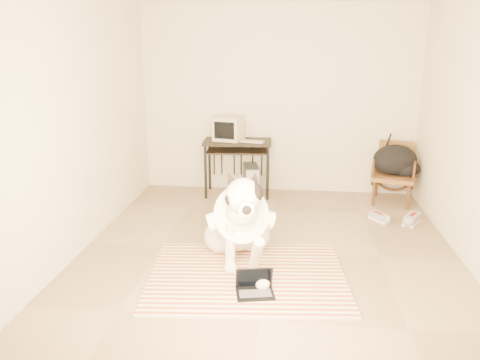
% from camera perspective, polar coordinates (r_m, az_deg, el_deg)
% --- Properties ---
extents(floor, '(4.50, 4.50, 0.00)m').
position_cam_1_polar(floor, '(5.11, 3.43, -8.68)').
color(floor, '#8D7656').
rests_on(floor, ground).
extents(wall_back, '(4.50, 0.00, 4.50)m').
position_cam_1_polar(wall_back, '(6.92, 4.66, 9.59)').
color(wall_back, beige).
rests_on(wall_back, floor).
extents(wall_front, '(4.50, 0.00, 4.50)m').
position_cam_1_polar(wall_front, '(2.52, 1.14, -2.34)').
color(wall_front, beige).
rests_on(wall_front, floor).
extents(wall_left, '(0.00, 4.50, 4.50)m').
position_cam_1_polar(wall_left, '(5.19, -19.07, 6.51)').
color(wall_left, beige).
rests_on(wall_left, floor).
extents(wall_right, '(0.00, 4.50, 4.50)m').
position_cam_1_polar(wall_right, '(5.02, 27.26, 5.28)').
color(wall_right, beige).
rests_on(wall_right, floor).
extents(rug, '(1.98, 1.59, 0.02)m').
position_cam_1_polar(rug, '(4.58, 0.91, -11.62)').
color(rug, '#B83F24').
rests_on(rug, floor).
extents(dog, '(0.74, 1.40, 1.06)m').
position_cam_1_polar(dog, '(4.74, -0.07, -5.15)').
color(dog, silver).
rests_on(dog, rug).
extents(laptop, '(0.37, 0.30, 0.23)m').
position_cam_1_polar(laptop, '(4.25, 1.81, -12.91)').
color(laptop, black).
rests_on(laptop, rug).
extents(computer_desk, '(1.00, 0.59, 0.81)m').
position_cam_1_polar(computer_desk, '(6.76, -0.31, 3.85)').
color(computer_desk, black).
rests_on(computer_desk, floor).
extents(crt_monitor, '(0.45, 0.44, 0.34)m').
position_cam_1_polar(crt_monitor, '(6.77, -1.38, 6.30)').
color(crt_monitor, '#BAAF92').
rests_on(crt_monitor, computer_desk).
extents(desk_keyboard, '(0.36, 0.20, 0.02)m').
position_cam_1_polar(desk_keyboard, '(6.64, 1.48, 4.72)').
color(desk_keyboard, '#BAAF92').
rests_on(desk_keyboard, computer_desk).
extents(pc_tower, '(0.27, 0.49, 0.43)m').
position_cam_1_polar(pc_tower, '(6.91, 1.36, 0.02)').
color(pc_tower, '#464648').
rests_on(pc_tower, floor).
extents(rattan_chair, '(0.66, 0.65, 0.83)m').
position_cam_1_polar(rattan_chair, '(6.87, 18.21, 0.86)').
color(rattan_chair, brown).
rests_on(rattan_chair, floor).
extents(backpack, '(0.62, 0.49, 0.44)m').
position_cam_1_polar(backpack, '(6.80, 18.57, 2.10)').
color(backpack, black).
rests_on(backpack, rattan_chair).
extents(sneaker_left, '(0.26, 0.29, 0.10)m').
position_cam_1_polar(sneaker_left, '(6.18, 16.61, -4.39)').
color(sneaker_left, white).
rests_on(sneaker_left, floor).
extents(sneaker_right, '(0.29, 0.35, 0.12)m').
position_cam_1_polar(sneaker_right, '(6.21, 20.24, -4.53)').
color(sneaker_right, white).
rests_on(sneaker_right, floor).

